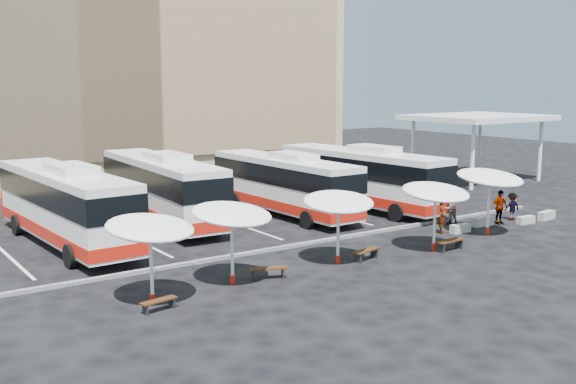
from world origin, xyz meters
TOP-DOWN VIEW (x-y plane):
  - ground at (0.00, 0.00)m, footprint 120.00×120.00m
  - sandstone_building at (0.00, 31.87)m, footprint 42.00×18.25m
  - service_canopy at (24.00, 10.00)m, footprint 10.00×8.00m
  - curb_divider at (0.00, 0.50)m, footprint 34.00×0.25m
  - bay_lines at (0.00, 8.00)m, footprint 24.15×12.00m
  - bus_0 at (-9.13, 7.21)m, footprint 3.37×12.78m
  - bus_1 at (-3.18, 9.37)m, footprint 3.45×12.74m
  - bus_2 at (3.69, 7.36)m, footprint 2.98×11.92m
  - bus_3 at (8.80, 6.27)m, footprint 3.56×12.70m
  - sunshade_0 at (-9.31, -3.37)m, footprint 3.97×4.00m
  - sunshade_1 at (-5.77, -2.95)m, footprint 3.89×3.92m
  - sunshade_2 at (-0.49, -2.93)m, footprint 3.96×3.99m
  - sunshade_3 at (4.60, -3.77)m, footprint 3.39×3.42m
  - sunshade_4 at (9.31, -3.07)m, footprint 3.39×3.43m
  - wood_bench_0 at (-9.44, -4.22)m, footprint 1.37×0.56m
  - wood_bench_1 at (-4.26, -3.16)m, footprint 1.56×0.97m
  - wood_bench_2 at (0.88, -3.25)m, footprint 1.59×0.73m
  - wood_bench_3 at (5.25, -4.20)m, footprint 1.67×0.54m
  - conc_bench_0 at (8.53, -1.95)m, footprint 1.22×0.42m
  - conc_bench_1 at (10.83, -1.51)m, footprint 1.34×0.50m
  - conc_bench_2 at (13.25, -2.52)m, footprint 1.17×0.46m
  - conc_bench_3 at (15.21, -2.48)m, footprint 1.32×0.57m
  - passenger_0 at (7.63, -1.50)m, footprint 0.78×0.79m
  - passenger_1 at (9.73, -0.22)m, footprint 1.01×0.90m
  - passenger_2 at (11.99, -1.71)m, footprint 1.16×0.58m
  - passenger_3 at (13.44, -1.43)m, footprint 1.12×0.79m

SIDE VIEW (x-z plane):
  - ground at x=0.00m, z-range 0.00..0.00m
  - bay_lines at x=0.00m, z-range 0.00..0.01m
  - curb_divider at x=0.00m, z-range 0.00..0.15m
  - conc_bench_2 at x=13.25m, z-range 0.00..0.43m
  - conc_bench_0 at x=8.53m, z-range 0.00..0.46m
  - conc_bench_3 at x=15.21m, z-range 0.00..0.48m
  - conc_bench_1 at x=10.83m, z-range 0.00..0.50m
  - wood_bench_0 at x=-9.44m, z-range 0.11..0.52m
  - wood_bench_1 at x=-4.26m, z-range 0.12..0.59m
  - wood_bench_2 at x=0.88m, z-range 0.13..0.60m
  - wood_bench_3 at x=5.25m, z-range 0.13..0.64m
  - passenger_3 at x=13.44m, z-range 0.00..1.57m
  - passenger_1 at x=9.73m, z-range 0.00..1.71m
  - passenger_0 at x=7.63m, z-range 0.00..1.84m
  - passenger_2 at x=11.99m, z-range 0.00..1.90m
  - bus_2 at x=3.69m, z-range 0.04..3.81m
  - bus_3 at x=8.80m, z-range 0.04..4.03m
  - bus_1 at x=-3.18m, z-range 0.04..4.05m
  - bus_0 at x=-9.13m, z-range 0.04..4.06m
  - sunshade_2 at x=-0.49m, z-range 1.11..4.30m
  - sunshade_0 at x=-9.31m, z-range 1.14..4.39m
  - sunshade_3 at x=4.60m, z-range 1.14..4.40m
  - sunshade_1 at x=-5.77m, z-range 1.14..4.41m
  - sunshade_4 at x=9.31m, z-range 1.22..4.71m
  - service_canopy at x=24.00m, z-range 2.27..7.47m
  - sandstone_building at x=0.00m, z-range -2.17..27.43m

